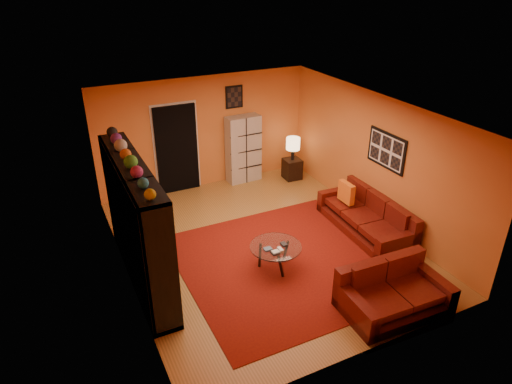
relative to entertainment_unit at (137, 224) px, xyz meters
name	(u,v)px	position (x,y,z in m)	size (l,w,h in m)	color
floor	(263,244)	(2.27, 0.00, -1.05)	(6.00, 6.00, 0.00)	olive
ceiling	(264,112)	(2.27, 0.00, 1.55)	(6.00, 6.00, 0.00)	white
wall_back	(205,133)	(2.27, 3.00, 0.25)	(6.00, 6.00, 0.00)	orange
wall_front	(372,276)	(2.27, -3.00, 0.25)	(6.00, 6.00, 0.00)	orange
wall_left	(121,213)	(-0.23, 0.00, 0.25)	(6.00, 6.00, 0.00)	orange
wall_right	(375,159)	(4.78, 0.00, 0.25)	(6.00, 6.00, 0.00)	orange
rug	(286,262)	(2.38, -0.70, -1.04)	(3.60, 3.60, 0.01)	#62100B
doorway	(177,149)	(1.57, 2.96, -0.03)	(0.95, 0.10, 2.04)	black
wall_art_right	(387,150)	(4.75, -0.30, 0.55)	(0.03, 1.00, 0.70)	black
wall_art_back	(234,97)	(3.02, 2.98, 1.00)	(0.42, 0.03, 0.52)	black
entertainment_unit	(137,224)	(0.00, 0.00, 0.00)	(0.45, 3.00, 2.10)	black
tv	(142,230)	(0.05, -0.09, -0.08)	(0.11, 0.87, 0.50)	black
sofa	(369,217)	(4.41, -0.42, -0.77)	(1.01, 2.24, 0.85)	#4E0E0A
loveseat	(391,291)	(3.26, -2.41, -0.77)	(1.65, 1.03, 0.85)	#4E0E0A
throw_pillow	(346,192)	(4.22, 0.11, -0.42)	(0.12, 0.42, 0.42)	orange
coffee_table	(276,249)	(2.13, -0.76, -0.64)	(0.90, 0.90, 0.45)	silver
storage_cabinet	(243,149)	(3.16, 2.80, -0.24)	(0.81, 0.36, 1.62)	#BBB6AC
bowl_chair	(154,232)	(0.44, 0.89, -0.76)	(0.67, 0.67, 0.54)	black
side_table	(292,169)	(4.28, 2.37, -0.80)	(0.40, 0.40, 0.50)	black
table_lamp	(293,144)	(4.28, 2.37, -0.15)	(0.33, 0.33, 0.56)	black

